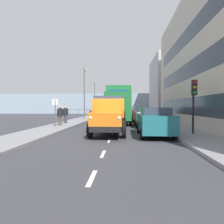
{
  "coord_description": "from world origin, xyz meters",
  "views": [
    {
      "loc": [
        -0.81,
        11.32,
        1.77
      ],
      "look_at": [
        0.71,
        -11.25,
        1.14
      ],
      "focal_mm": 30.83,
      "sensor_mm": 36.0,
      "label": 1
    }
  ],
  "objects_px": {
    "car_teal_kerbside_near": "(155,121)",
    "pedestrian_couple_b": "(60,114)",
    "lamp_post_far": "(95,95)",
    "car_maroon_kerbside_2": "(140,114)",
    "pedestrian_by_lamp": "(66,113)",
    "car_white_kerbside_1": "(145,117)",
    "traffic_light_near": "(194,95)",
    "truck_vintage_orange": "(109,116)",
    "car_grey_kerbside_3": "(137,113)",
    "lorry_cargo_green": "(119,104)",
    "lamp_post_promenade": "(84,89)",
    "car_red_oppositeside_0": "(99,113)",
    "street_sign": "(55,108)"
  },
  "relations": [
    {
      "from": "car_red_oppositeside_0",
      "to": "pedestrian_by_lamp",
      "type": "bearing_deg",
      "value": 70.5
    },
    {
      "from": "pedestrian_couple_b",
      "to": "traffic_light_near",
      "type": "xyz_separation_m",
      "value": [
        -9.68,
        4.47,
        1.32
      ]
    },
    {
      "from": "truck_vintage_orange",
      "to": "lamp_post_promenade",
      "type": "relative_size",
      "value": 0.83
    },
    {
      "from": "car_maroon_kerbside_2",
      "to": "lamp_post_far",
      "type": "bearing_deg",
      "value": -61.81
    },
    {
      "from": "traffic_light_near",
      "to": "car_white_kerbside_1",
      "type": "bearing_deg",
      "value": -66.19
    },
    {
      "from": "car_maroon_kerbside_2",
      "to": "street_sign",
      "type": "bearing_deg",
      "value": 44.39
    },
    {
      "from": "car_maroon_kerbside_2",
      "to": "car_teal_kerbside_near",
      "type": "bearing_deg",
      "value": 90.0
    },
    {
      "from": "truck_vintage_orange",
      "to": "car_maroon_kerbside_2",
      "type": "bearing_deg",
      "value": -105.01
    },
    {
      "from": "car_maroon_kerbside_2",
      "to": "car_grey_kerbside_3",
      "type": "xyz_separation_m",
      "value": [
        -0.0,
        -5.05,
        0.0
      ]
    },
    {
      "from": "lorry_cargo_green",
      "to": "traffic_light_near",
      "type": "bearing_deg",
      "value": 118.0
    },
    {
      "from": "car_white_kerbside_1",
      "to": "lamp_post_far",
      "type": "height_order",
      "value": "lamp_post_far"
    },
    {
      "from": "lorry_cargo_green",
      "to": "traffic_light_near",
      "type": "height_order",
      "value": "lorry_cargo_green"
    },
    {
      "from": "car_grey_kerbside_3",
      "to": "street_sign",
      "type": "distance_m",
      "value": 14.41
    },
    {
      "from": "car_teal_kerbside_near",
      "to": "lorry_cargo_green",
      "type": "bearing_deg",
      "value": -75.0
    },
    {
      "from": "car_white_kerbside_1",
      "to": "car_grey_kerbside_3",
      "type": "xyz_separation_m",
      "value": [
        0.0,
        -10.58,
        0.0
      ]
    },
    {
      "from": "pedestrian_couple_b",
      "to": "lamp_post_far",
      "type": "xyz_separation_m",
      "value": [
        0.2,
        -20.41,
        2.82
      ]
    },
    {
      "from": "lorry_cargo_green",
      "to": "pedestrian_couple_b",
      "type": "xyz_separation_m",
      "value": [
        4.96,
        4.41,
        -0.93
      ]
    },
    {
      "from": "pedestrian_couple_b",
      "to": "car_white_kerbside_1",
      "type": "bearing_deg",
      "value": -173.98
    },
    {
      "from": "car_maroon_kerbside_2",
      "to": "street_sign",
      "type": "height_order",
      "value": "street_sign"
    },
    {
      "from": "pedestrian_by_lamp",
      "to": "traffic_light_near",
      "type": "height_order",
      "value": "traffic_light_near"
    },
    {
      "from": "lamp_post_promenade",
      "to": "car_red_oppositeside_0",
      "type": "bearing_deg",
      "value": 163.86
    },
    {
      "from": "lorry_cargo_green",
      "to": "pedestrian_couple_b",
      "type": "bearing_deg",
      "value": 41.66
    },
    {
      "from": "truck_vintage_orange",
      "to": "car_white_kerbside_1",
      "type": "bearing_deg",
      "value": -119.7
    },
    {
      "from": "truck_vintage_orange",
      "to": "lorry_cargo_green",
      "type": "distance_m",
      "value": 8.59
    },
    {
      "from": "car_teal_kerbside_near",
      "to": "lamp_post_far",
      "type": "xyz_separation_m",
      "value": [
        7.56,
        -24.98,
        3.07
      ]
    },
    {
      "from": "car_teal_kerbside_near",
      "to": "pedestrian_couple_b",
      "type": "relative_size",
      "value": 2.45
    },
    {
      "from": "car_grey_kerbside_3",
      "to": "lamp_post_promenade",
      "type": "height_order",
      "value": "lamp_post_promenade"
    },
    {
      "from": "car_white_kerbside_1",
      "to": "lamp_post_far",
      "type": "relative_size",
      "value": 0.64
    },
    {
      "from": "car_maroon_kerbside_2",
      "to": "pedestrian_by_lamp",
      "type": "bearing_deg",
      "value": 27.98
    },
    {
      "from": "truck_vintage_orange",
      "to": "lamp_post_far",
      "type": "distance_m",
      "value": 25.15
    },
    {
      "from": "truck_vintage_orange",
      "to": "pedestrian_by_lamp",
      "type": "distance_m",
      "value": 8.0
    },
    {
      "from": "car_white_kerbside_1",
      "to": "traffic_light_near",
      "type": "bearing_deg",
      "value": 113.81
    },
    {
      "from": "car_teal_kerbside_near",
      "to": "lamp_post_promenade",
      "type": "height_order",
      "value": "lamp_post_promenade"
    },
    {
      "from": "pedestrian_couple_b",
      "to": "lamp_post_far",
      "type": "distance_m",
      "value": 20.6
    },
    {
      "from": "car_red_oppositeside_0",
      "to": "lamp_post_promenade",
      "type": "xyz_separation_m",
      "value": [
        2.1,
        -0.61,
        3.29
      ]
    },
    {
      "from": "lorry_cargo_green",
      "to": "lamp_post_promenade",
      "type": "relative_size",
      "value": 1.2
    },
    {
      "from": "lorry_cargo_green",
      "to": "car_teal_kerbside_near",
      "type": "distance_m",
      "value": 9.38
    },
    {
      "from": "car_teal_kerbside_near",
      "to": "traffic_light_near",
      "type": "xyz_separation_m",
      "value": [
        -2.32,
        -0.1,
        1.58
      ]
    },
    {
      "from": "car_teal_kerbside_near",
      "to": "traffic_light_near",
      "type": "distance_m",
      "value": 2.8
    },
    {
      "from": "lamp_post_far",
      "to": "street_sign",
      "type": "distance_m",
      "value": 21.5
    },
    {
      "from": "car_red_oppositeside_0",
      "to": "lamp_post_promenade",
      "type": "height_order",
      "value": "lamp_post_promenade"
    },
    {
      "from": "lorry_cargo_green",
      "to": "car_teal_kerbside_near",
      "type": "relative_size",
      "value": 1.98
    },
    {
      "from": "pedestrian_by_lamp",
      "to": "lamp_post_promenade",
      "type": "distance_m",
      "value": 8.04
    },
    {
      "from": "truck_vintage_orange",
      "to": "car_teal_kerbside_near",
      "type": "bearing_deg",
      "value": 170.88
    },
    {
      "from": "car_grey_kerbside_3",
      "to": "pedestrian_couple_b",
      "type": "bearing_deg",
      "value": 57.03
    },
    {
      "from": "lorry_cargo_green",
      "to": "pedestrian_by_lamp",
      "type": "xyz_separation_m",
      "value": [
        5.19,
        2.15,
        -0.93
      ]
    },
    {
      "from": "truck_vintage_orange",
      "to": "lorry_cargo_green",
      "type": "relative_size",
      "value": 0.69
    },
    {
      "from": "car_maroon_kerbside_2",
      "to": "lamp_post_far",
      "type": "height_order",
      "value": "lamp_post_far"
    },
    {
      "from": "lamp_post_promenade",
      "to": "pedestrian_by_lamp",
      "type": "bearing_deg",
      "value": 87.55
    },
    {
      "from": "pedestrian_couple_b",
      "to": "lamp_post_far",
      "type": "height_order",
      "value": "lamp_post_far"
    }
  ]
}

